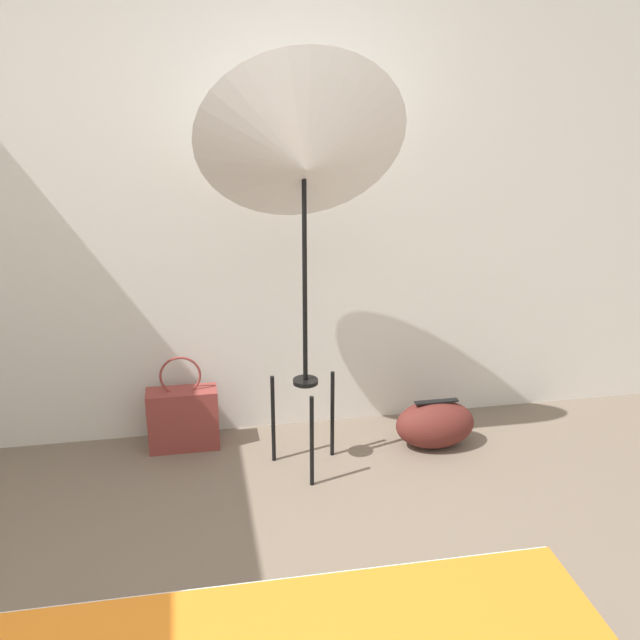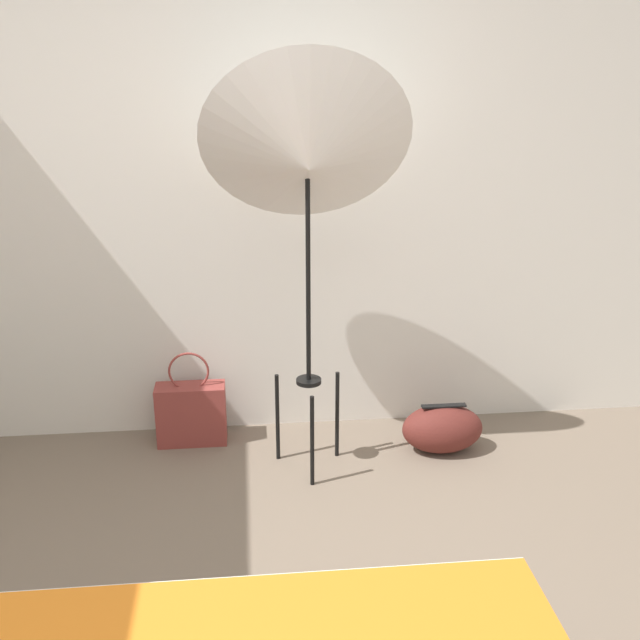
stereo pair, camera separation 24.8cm
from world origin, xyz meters
name	(u,v)px [view 2 (the right image)]	position (x,y,z in m)	size (l,w,h in m)	color
wall_back	(219,189)	(0.00, 2.10, 1.30)	(8.00, 0.05, 2.60)	silver
photo_umbrella	(307,156)	(0.40, 1.62, 1.52)	(0.94, 0.69, 1.97)	black
tote_bag	(191,413)	(-0.19, 1.92, 0.17)	(0.36, 0.14, 0.51)	brown
duffel_bag	(442,429)	(1.09, 1.70, 0.13)	(0.41, 0.25, 0.26)	#5B231E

